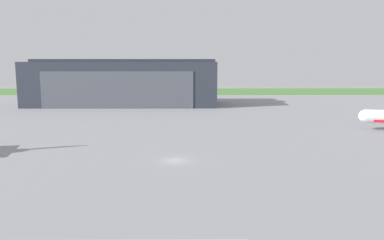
% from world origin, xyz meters
% --- Properties ---
extents(ground_plane, '(440.00, 440.00, 0.00)m').
position_xyz_m(ground_plane, '(0.00, 0.00, 0.00)').
color(ground_plane, gray).
extents(grass_field_strip, '(440.00, 56.00, 0.08)m').
position_xyz_m(grass_field_strip, '(0.00, 173.03, 0.04)').
color(grass_field_strip, '#487C39').
rests_on(grass_field_strip, ground_plane).
extents(maintenance_hangar, '(77.14, 31.28, 19.14)m').
position_xyz_m(maintenance_hangar, '(-25.21, 95.33, 9.11)').
color(maintenance_hangar, '#2D333D').
rests_on(maintenance_hangar, ground_plane).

